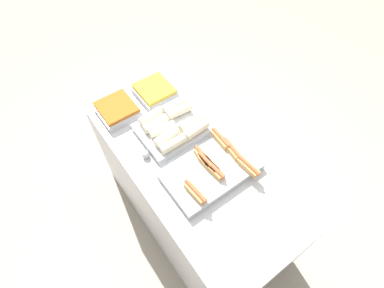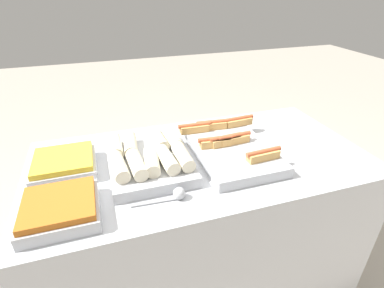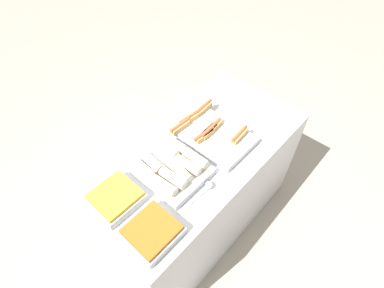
{
  "view_description": "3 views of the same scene",
  "coord_description": "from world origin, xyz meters",
  "px_view_note": "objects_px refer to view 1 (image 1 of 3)",
  "views": [
    {
      "loc": [
        0.8,
        -0.61,
        2.49
      ],
      "look_at": [
        -0.05,
        0.0,
        1.01
      ],
      "focal_mm": 28.0,
      "sensor_mm": 36.0,
      "label": 1
    },
    {
      "loc": [
        -0.41,
        -1.12,
        1.67
      ],
      "look_at": [
        -0.05,
        0.0,
        1.01
      ],
      "focal_mm": 28.0,
      "sensor_mm": 36.0,
      "label": 2
    },
    {
      "loc": [
        -0.97,
        -0.83,
        2.42
      ],
      "look_at": [
        -0.05,
        0.0,
        1.01
      ],
      "focal_mm": 28.0,
      "sensor_mm": 36.0,
      "label": 3
    }
  ],
  "objects_px": {
    "serving_spoon_near": "(145,154)",
    "tray_side_back": "(155,91)",
    "tray_hotdogs": "(212,169)",
    "tray_side_front": "(117,110)",
    "tray_wraps": "(173,127)"
  },
  "relations": [
    {
      "from": "tray_hotdogs",
      "to": "serving_spoon_near",
      "type": "relative_size",
      "value": 2.63
    },
    {
      "from": "tray_wraps",
      "to": "tray_side_back",
      "type": "height_order",
      "value": "tray_wraps"
    },
    {
      "from": "tray_wraps",
      "to": "tray_side_back",
      "type": "relative_size",
      "value": 1.71
    },
    {
      "from": "tray_hotdogs",
      "to": "serving_spoon_near",
      "type": "distance_m",
      "value": 0.43
    },
    {
      "from": "tray_hotdogs",
      "to": "tray_side_back",
      "type": "bearing_deg",
      "value": 175.01
    },
    {
      "from": "tray_side_back",
      "to": "serving_spoon_near",
      "type": "relative_size",
      "value": 1.24
    },
    {
      "from": "tray_wraps",
      "to": "tray_side_front",
      "type": "bearing_deg",
      "value": -147.96
    },
    {
      "from": "serving_spoon_near",
      "to": "tray_side_back",
      "type": "bearing_deg",
      "value": 141.18
    },
    {
      "from": "tray_hotdogs",
      "to": "serving_spoon_near",
      "type": "xyz_separation_m",
      "value": [
        -0.33,
        -0.26,
        -0.01
      ]
    },
    {
      "from": "tray_hotdogs",
      "to": "serving_spoon_near",
      "type": "bearing_deg",
      "value": -141.72
    },
    {
      "from": "tray_side_front",
      "to": "tray_hotdogs",
      "type": "bearing_deg",
      "value": 17.52
    },
    {
      "from": "tray_wraps",
      "to": "tray_side_back",
      "type": "distance_m",
      "value": 0.36
    },
    {
      "from": "tray_hotdogs",
      "to": "serving_spoon_near",
      "type": "height_order",
      "value": "tray_hotdogs"
    },
    {
      "from": "tray_side_back",
      "to": "serving_spoon_near",
      "type": "bearing_deg",
      "value": -38.82
    },
    {
      "from": "tray_wraps",
      "to": "tray_side_back",
      "type": "bearing_deg",
      "value": 167.48
    }
  ]
}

